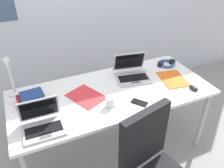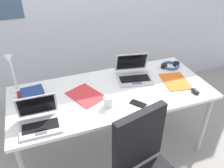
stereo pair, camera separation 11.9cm
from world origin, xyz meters
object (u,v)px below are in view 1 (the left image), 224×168
cell_phone (139,102)px  headphones (166,64)px  paper_folder_mid_desk (173,79)px  computer_mouse (194,88)px  paper_folder_by_keyboard (86,96)px  laptop_by_keyboard (42,124)px  desk_lamp (11,77)px  coffee_mug (110,102)px  laptop_near_lamp (132,73)px  book_stack (31,98)px

cell_phone → headphones: (0.59, 0.47, 0.01)m
headphones → paper_folder_mid_desk: (-0.11, -0.27, -0.01)m
computer_mouse → paper_folder_by_keyboard: (-0.93, 0.29, -0.01)m
laptop_by_keyboard → headphones: size_ratio=1.41×
laptop_by_keyboard → paper_folder_mid_desk: bearing=7.6°
desk_lamp → cell_phone: desk_lamp is taller
cell_phone → coffee_mug: coffee_mug is taller
desk_lamp → cell_phone: bearing=-29.1°
laptop_near_lamp → laptop_by_keyboard: bearing=-158.3°
laptop_near_lamp → book_stack: size_ratio=1.63×
cell_phone → headphones: bearing=0.6°
desk_lamp → laptop_by_keyboard: (0.15, -0.50, -0.15)m
cell_phone → headphones: 0.76m
laptop_near_lamp → cell_phone: bearing=-108.8°
computer_mouse → laptop_near_lamp: bearing=129.8°
laptop_near_lamp → headphones: 0.47m
computer_mouse → paper_folder_mid_desk: size_ratio=0.31×
desk_lamp → book_stack: (0.12, -0.14, -0.16)m
book_stack → coffee_mug: same height
paper_folder_mid_desk → paper_folder_by_keyboard: same height
book_stack → paper_folder_mid_desk: size_ratio=0.74×
desk_lamp → laptop_near_lamp: desk_lamp is taller
paper_folder_mid_desk → paper_folder_by_keyboard: size_ratio=1.00×
book_stack → coffee_mug: (0.58, -0.32, 0.00)m
cell_phone → headphones: size_ratio=0.64×
laptop_near_lamp → cell_phone: (-0.13, -0.39, -0.04)m
computer_mouse → laptop_by_keyboard: bearing=172.7°
paper_folder_by_keyboard → coffee_mug: size_ratio=2.74×
laptop_near_lamp → coffee_mug: 0.50m
desk_lamp → laptop_near_lamp: size_ratio=1.07×
book_stack → paper_folder_mid_desk: (1.31, -0.19, -0.04)m
headphones → book_stack: book_stack is taller
book_stack → paper_folder_mid_desk: book_stack is taller
headphones → paper_folder_by_keyboard: bearing=-168.4°
paper_folder_mid_desk → book_stack: bearing=171.9°
book_stack → paper_folder_by_keyboard: 0.46m
laptop_by_keyboard → book_stack: 0.36m
laptop_by_keyboard → cell_phone: laptop_by_keyboard is taller
paper_folder_mid_desk → headphones: bearing=68.2°
laptop_near_lamp → paper_folder_by_keyboard: (-0.52, -0.13, -0.04)m
computer_mouse → paper_folder_by_keyboard: size_ratio=0.31×
cell_phone → paper_folder_by_keyboard: 0.47m
laptop_near_lamp → book_stack: laptop_near_lamp is taller
computer_mouse → coffee_mug: bearing=168.4°
laptop_by_keyboard → paper_folder_by_keyboard: laptop_by_keyboard is taller
book_stack → paper_folder_by_keyboard: size_ratio=0.74×
cell_phone → paper_folder_mid_desk: 0.52m
desk_lamp → book_stack: desk_lamp is taller
paper_folder_mid_desk → cell_phone: bearing=-158.1°
paper_folder_mid_desk → coffee_mug: bearing=-169.9°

